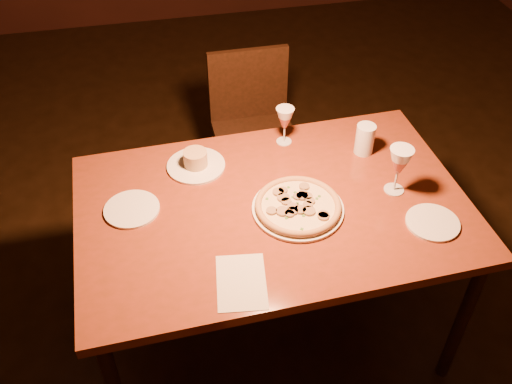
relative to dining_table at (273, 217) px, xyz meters
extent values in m
plane|color=black|center=(0.04, -0.05, -0.73)|extent=(7.00, 7.00, 0.00)
cube|color=maroon|center=(0.00, 0.00, 0.05)|extent=(1.53, 1.01, 0.04)
cylinder|color=black|center=(-0.70, 0.40, -0.35)|extent=(0.05, 0.05, 0.76)
cylinder|color=black|center=(0.70, -0.40, -0.35)|extent=(0.05, 0.05, 0.76)
cylinder|color=black|center=(0.67, 0.44, -0.35)|extent=(0.05, 0.05, 0.76)
cube|color=black|center=(0.12, 0.87, -0.27)|extent=(0.43, 0.43, 0.04)
cube|color=black|center=(0.12, 1.07, -0.05)|extent=(0.43, 0.03, 0.41)
cylinder|color=black|center=(-0.05, 0.69, -0.51)|extent=(0.04, 0.04, 0.44)
cylinder|color=black|center=(-0.05, 1.04, -0.51)|extent=(0.04, 0.04, 0.44)
cylinder|color=black|center=(0.30, 0.69, -0.51)|extent=(0.04, 0.04, 0.44)
cylinder|color=black|center=(0.30, 1.04, -0.51)|extent=(0.04, 0.04, 0.44)
cylinder|color=white|center=(0.08, -0.05, 0.08)|extent=(0.35, 0.35, 0.01)
cylinder|color=beige|center=(0.08, -0.05, 0.09)|extent=(0.32, 0.32, 0.01)
torus|color=tan|center=(0.08, -0.05, 0.10)|extent=(0.33, 0.33, 0.03)
cylinder|color=white|center=(-0.26, 0.29, 0.08)|extent=(0.24, 0.24, 0.01)
cylinder|color=tan|center=(-0.26, 0.29, 0.12)|extent=(0.10, 0.10, 0.07)
cylinder|color=white|center=(0.45, 0.24, 0.14)|extent=(0.08, 0.08, 0.13)
cylinder|color=white|center=(-0.53, 0.08, 0.08)|extent=(0.21, 0.21, 0.01)
cylinder|color=white|center=(0.55, -0.23, 0.08)|extent=(0.20, 0.20, 0.01)
cube|color=beige|center=(-0.19, -0.35, 0.07)|extent=(0.20, 0.26, 0.00)
camera|label=1|loc=(-0.41, -1.55, 1.58)|focal=40.00mm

